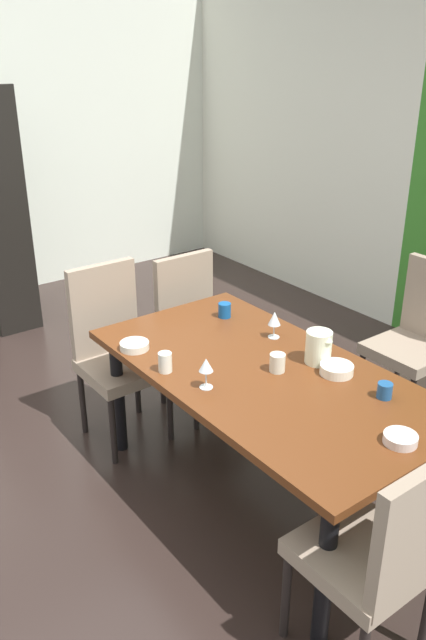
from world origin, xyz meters
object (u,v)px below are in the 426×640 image
(serving_bowl_corner, at_px, (337,369))
(serving_bowl_south, at_px, (400,439))
(pitcher_east, at_px, (319,347))
(dining_table, at_px, (263,385))
(cup_north, at_px, (277,363))
(serving_bowl_left, at_px, (134,346))
(chair_left_far, at_px, (195,326))
(chair_right_near, at_px, (382,551))
(cup_right, at_px, (225,310))
(cup_rear, at_px, (385,391))
(chair_head_far, at_px, (419,334))
(wine_glass_center, at_px, (274,319))
(wine_glass_near_shelf, at_px, (206,366))
(cup_front, at_px, (165,362))
(chair_left_near, at_px, (115,347))

(serving_bowl_corner, bearing_deg, serving_bowl_south, -21.74)
(serving_bowl_south, xyz_separation_m, pitcher_east, (-0.67, 0.23, 0.07))
(dining_table, distance_m, pitcher_east, 0.33)
(cup_north, bearing_deg, serving_bowl_left, -145.10)
(chair_left_far, height_order, cup_north, chair_left_far)
(chair_right_near, xyz_separation_m, cup_right, (-1.59, 0.52, 0.25))
(chair_right_near, bearing_deg, cup_rear, 40.43)
(chair_left_far, bearing_deg, cup_right, 82.11)
(serving_bowl_south, bearing_deg, cup_rear, 139.48)
(dining_table, height_order, chair_left_far, chair_left_far)
(cup_north, bearing_deg, dining_table, -135.43)
(chair_right_near, height_order, cup_right, chair_right_near)
(dining_table, height_order, serving_bowl_left, serving_bowl_left)
(chair_right_near, xyz_separation_m, serving_bowl_south, (-0.21, 0.32, 0.23))
(chair_right_near, distance_m, cup_north, 1.02)
(serving_bowl_south, bearing_deg, chair_right_near, -57.63)
(chair_head_far, relative_size, wine_glass_center, 6.72)
(serving_bowl_corner, distance_m, cup_north, 0.28)
(chair_left_far, distance_m, cup_north, 1.08)
(wine_glass_near_shelf, distance_m, cup_right, 0.80)
(cup_rear, relative_size, cup_front, 0.73)
(chair_head_far, distance_m, wine_glass_near_shelf, 1.66)
(chair_right_near, height_order, wine_glass_near_shelf, chair_right_near)
(wine_glass_center, height_order, cup_right, wine_glass_center)
(serving_bowl_corner, bearing_deg, pitcher_east, 175.12)
(chair_right_near, xyz_separation_m, cup_north, (-0.93, 0.33, 0.25))
(dining_table, xyz_separation_m, cup_front, (-0.27, -0.39, 0.13))
(cup_front, bearing_deg, serving_bowl_left, 179.57)
(dining_table, distance_m, chair_head_far, 1.31)
(cup_right, bearing_deg, pitcher_east, 2.41)
(chair_head_far, xyz_separation_m, serving_bowl_south, (0.81, -1.27, 0.22))
(chair_left_far, relative_size, wine_glass_center, 6.65)
(chair_left_near, height_order, wine_glass_center, chair_left_near)
(dining_table, xyz_separation_m, chair_left_far, (-0.98, 0.29, -0.12))
(chair_right_near, xyz_separation_m, wine_glass_center, (-1.22, 0.57, 0.31))
(wine_glass_center, xyz_separation_m, serving_bowl_left, (-0.33, -0.66, -0.09))
(pitcher_east, bearing_deg, cup_front, -119.82)
(cup_right, height_order, cup_north, cup_north)
(chair_left_near, distance_m, cup_front, 0.75)
(cup_right, bearing_deg, cup_rear, 1.36)
(cup_right, bearing_deg, wine_glass_center, 7.05)
(chair_right_near, relative_size, wine_glass_center, 6.57)
(chair_left_far, bearing_deg, chair_left_near, -0.52)
(cup_right, relative_size, cup_north, 0.93)
(cup_right, relative_size, cup_rear, 1.18)
(dining_table, relative_size, wine_glass_center, 12.21)
(chair_head_far, relative_size, cup_north, 11.10)
(chair_head_far, height_order, cup_north, chair_head_far)
(chair_right_near, distance_m, wine_glass_near_shelf, 1.06)
(wine_glass_center, height_order, serving_bowl_left, wine_glass_center)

